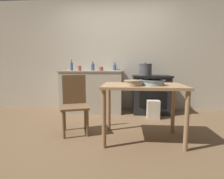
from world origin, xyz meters
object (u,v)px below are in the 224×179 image
(work_table, at_px, (143,93))
(cup_center, at_px, (80,68))
(mixing_bowl_small, at_px, (133,83))
(bottle_far_left, at_px, (72,66))
(mixing_bowl_large, at_px, (153,82))
(stock_pot, at_px, (145,70))
(flour_sack, at_px, (153,110))
(cup_center_left, at_px, (101,69))
(bottle_left, at_px, (115,67))
(stove, at_px, (151,94))
(chair, at_px, (75,102))
(bottle_mid_left, at_px, (93,67))

(work_table, height_order, cup_center, cup_center)
(mixing_bowl_small, bearing_deg, bottle_far_left, 127.32)
(mixing_bowl_large, bearing_deg, cup_center, 134.00)
(stock_pot, distance_m, bottle_far_left, 1.67)
(cup_center, bearing_deg, work_table, -47.52)
(flour_sack, xyz_separation_m, cup_center_left, (-1.06, 0.26, 0.78))
(bottle_left, bearing_deg, stock_pot, -20.67)
(work_table, xyz_separation_m, cup_center, (-1.23, 1.34, 0.32))
(mixing_bowl_large, relative_size, cup_center_left, 3.63)
(flour_sack, xyz_separation_m, mixing_bowl_large, (-0.19, -1.06, 0.63))
(bottle_far_left, xyz_separation_m, cup_center_left, (0.73, -0.32, -0.05))
(mixing_bowl_small, bearing_deg, flour_sack, 69.07)
(stove, relative_size, cup_center, 7.92)
(chair, distance_m, bottle_left, 1.67)
(stock_pot, bearing_deg, chair, -133.77)
(flour_sack, distance_m, bottle_far_left, 2.06)
(stove, xyz_separation_m, bottle_far_left, (-1.79, 0.11, 0.60))
(bottle_mid_left, bearing_deg, stock_pot, -8.45)
(flour_sack, relative_size, mixing_bowl_large, 1.11)
(bottle_left, relative_size, cup_center_left, 2.08)
(chair, xyz_separation_m, mixing_bowl_large, (1.13, -0.26, 0.35))
(stock_pot, distance_m, mixing_bowl_small, 1.66)
(mixing_bowl_large, distance_m, cup_center_left, 1.59)
(flour_sack, xyz_separation_m, bottle_mid_left, (-1.30, 0.62, 0.82))
(chair, relative_size, bottle_far_left, 3.63)
(cup_center, bearing_deg, bottle_far_left, 135.21)
(chair, relative_size, cup_center_left, 9.92)
(stove, distance_m, work_table, 1.53)
(flour_sack, relative_size, bottle_left, 1.93)
(chair, height_order, cup_center_left, cup_center_left)
(work_table, relative_size, chair, 1.23)
(chair, xyz_separation_m, stock_pot, (1.19, 1.25, 0.48))
(chair, bearing_deg, bottle_mid_left, 71.17)
(mixing_bowl_large, xyz_separation_m, bottle_far_left, (-1.60, 1.65, 0.21))
(work_table, bearing_deg, bottle_mid_left, 121.42)
(bottle_mid_left, bearing_deg, flour_sack, -25.46)
(cup_center_left, bearing_deg, flour_sack, -13.68)
(chair, xyz_separation_m, mixing_bowl_small, (0.87, -0.37, 0.35))
(stove, relative_size, cup_center_left, 9.27)
(bottle_far_left, bearing_deg, cup_center_left, -23.92)
(bottle_far_left, distance_m, bottle_mid_left, 0.49)
(chair, xyz_separation_m, bottle_mid_left, (0.02, 1.42, 0.54))
(bottle_left, bearing_deg, cup_center, -153.23)
(mixing_bowl_small, height_order, cup_center_left, cup_center_left)
(stove, distance_m, cup_center, 1.65)
(stove, relative_size, bottle_mid_left, 4.02)
(stock_pot, relative_size, bottle_mid_left, 1.38)
(stove, xyz_separation_m, chair, (-1.33, -1.27, 0.05))
(stock_pot, height_order, mixing_bowl_large, stock_pot)
(bottle_far_left, bearing_deg, chair, -71.25)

